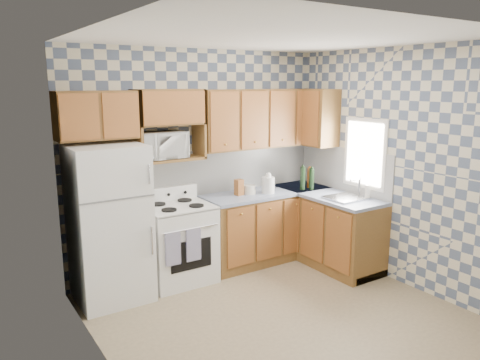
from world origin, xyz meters
name	(u,v)px	position (x,y,z in m)	size (l,w,h in m)	color
floor	(276,313)	(0.00, 0.00, 0.00)	(3.40, 3.40, 0.00)	#79684E
back_wall	(199,161)	(0.00, 1.60, 1.35)	(3.40, 0.02, 2.70)	slate
right_wall	(395,167)	(1.70, 0.00, 1.35)	(0.02, 3.20, 2.70)	slate
backsplash_back	(227,170)	(0.40, 1.59, 1.20)	(2.60, 0.01, 0.56)	white
backsplash_right	(344,169)	(1.69, 0.80, 1.20)	(0.01, 1.60, 0.56)	white
refrigerator	(109,224)	(-1.27, 1.25, 0.84)	(0.75, 0.70, 1.68)	white
stove_body	(178,244)	(-0.47, 1.28, 0.45)	(0.76, 0.65, 0.90)	white
cooktop	(177,207)	(-0.47, 1.28, 0.91)	(0.76, 0.65, 0.03)	silver
backguard	(167,194)	(-0.47, 1.55, 1.00)	(0.76, 0.08, 0.17)	white
dish_towel_left	(173,249)	(-0.70, 0.93, 0.54)	(0.18, 0.03, 0.37)	navy
dish_towel_right	(193,245)	(-0.45, 0.93, 0.54)	(0.18, 0.03, 0.37)	navy
base_cabinets_back	(266,226)	(0.82, 1.30, 0.44)	(1.75, 0.60, 0.88)	brown
base_cabinets_right	(325,229)	(1.40, 0.80, 0.44)	(0.60, 1.60, 0.88)	brown
countertop_back	(267,192)	(0.82, 1.30, 0.90)	(1.77, 0.63, 0.04)	slate
countertop_right	(326,194)	(1.40, 0.80, 0.90)	(0.63, 1.60, 0.04)	slate
upper_cabinets_back	(261,118)	(0.82, 1.44, 1.85)	(1.75, 0.33, 0.74)	brown
upper_cabinets_fridge	(96,115)	(-1.29, 1.44, 1.97)	(0.82, 0.33, 0.50)	brown
upper_cabinets_right	(313,117)	(1.53, 1.25, 1.85)	(0.33, 0.70, 0.74)	brown
microwave_shelf	(170,159)	(-0.47, 1.44, 1.44)	(0.80, 0.33, 0.03)	brown
microwave	(160,145)	(-0.58, 1.46, 1.60)	(0.55, 0.37, 0.31)	white
sink	(346,198)	(1.40, 0.45, 0.93)	(0.48, 0.40, 0.03)	#B7B7BC
window	(365,153)	(1.69, 0.45, 1.45)	(0.02, 0.66, 0.86)	white
bottle_0	(303,178)	(1.27, 1.11, 1.07)	(0.07, 0.07, 0.30)	black
bottle_1	(312,179)	(1.37, 1.05, 1.06)	(0.07, 0.07, 0.28)	black
bottle_2	(309,178)	(1.42, 1.15, 1.05)	(0.07, 0.07, 0.26)	#612F0C
knife_block	(239,187)	(0.40, 1.31, 1.02)	(0.09, 0.09, 0.20)	brown
electric_kettle	(268,185)	(0.77, 1.20, 1.02)	(0.16, 0.16, 0.21)	white
food_containers	(249,189)	(0.55, 1.30, 0.98)	(0.17, 0.17, 0.11)	beige
soap_bottle	(368,192)	(1.59, 0.29, 1.01)	(0.06, 0.06, 0.17)	beige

